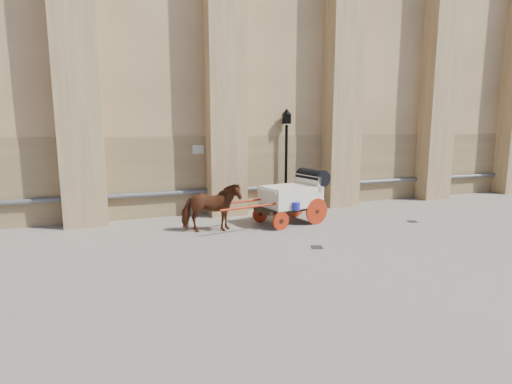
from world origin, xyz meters
name	(u,v)px	position (x,y,z in m)	size (l,w,h in m)	color
ground	(290,235)	(0.00, 0.00, 0.00)	(90.00, 90.00, 0.00)	slate
cathedral	(262,6)	(2.07, 7.81, 9.01)	(44.80, 9.20, 19.20)	tan
horse	(211,208)	(-2.19, 1.30, 0.79)	(0.85, 1.87, 1.58)	#5B2E17
carriage	(294,195)	(0.85, 1.52, 1.00)	(4.38, 1.96, 1.86)	black
street_lamp	(286,156)	(1.54, 3.74, 2.17)	(0.38, 0.38, 4.05)	black
drain_grate_near	(317,247)	(0.18, -1.38, 0.01)	(0.32, 0.32, 0.01)	black
drain_grate_far	(412,221)	(4.86, 0.15, 0.01)	(0.32, 0.32, 0.01)	black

